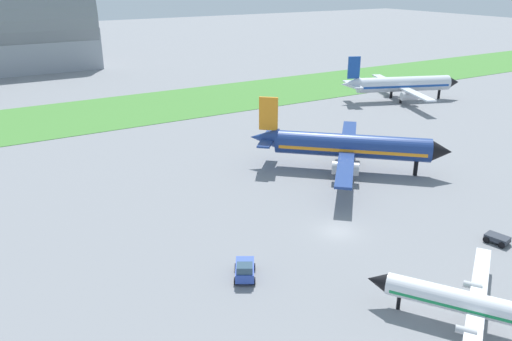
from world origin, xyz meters
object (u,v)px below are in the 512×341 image
Objects in this scene: airplane_midfield_jet at (348,146)px; baggage_cart_near_gate at (497,238)px; pushback_tug_midfield at (245,270)px; airplane_foreground_turboprop at (477,305)px; airplane_parked_jet_far at (401,84)px.

airplane_midfield_jet is 9.11× the size of baggage_cart_near_gate.
pushback_tug_midfield is (-27.52, -17.51, -2.93)m from airplane_midfield_jet.
airplane_foreground_turboprop reaches higher than baggage_cart_near_gate.
airplane_midfield_jet is 49.77m from airplane_parked_jet_far.
pushback_tug_midfield is (-27.18, 8.20, 0.34)m from baggage_cart_near_gate.
airplane_midfield_jet reaches higher than airplane_parked_jet_far.
airplane_midfield_jet reaches higher than pushback_tug_midfield.
airplane_foreground_turboprop is at bearing -71.55° from airplane_midfield_jet.
airplane_foreground_turboprop is 16.78m from baggage_cart_near_gate.
airplane_foreground_turboprop is (-55.46, -62.71, -1.44)m from airplane_parked_jet_far.
airplane_parked_jet_far reaches higher than baggage_cart_near_gate.
pushback_tug_midfield is at bearing 4.16° from airplane_foreground_turboprop.
baggage_cart_near_gate is (14.57, 8.13, -1.76)m from airplane_foreground_turboprop.
pushback_tug_midfield is (-12.61, 16.33, -1.42)m from airplane_foreground_turboprop.
airplane_parked_jet_far is 10.55× the size of baggage_cart_near_gate.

